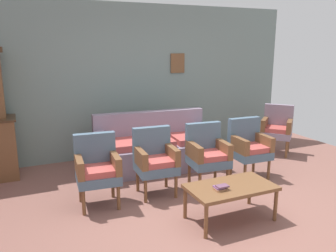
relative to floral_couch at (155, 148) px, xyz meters
name	(u,v)px	position (x,y,z in m)	size (l,w,h in m)	color
ground_plane	(202,212)	(-0.07, -1.70, -0.33)	(7.68, 7.68, 0.00)	#84564C
wall_back_with_decor	(132,81)	(-0.06, 0.93, 1.02)	(6.40, 0.09, 2.70)	gray
floral_couch	(155,148)	(0.00, 0.00, 0.00)	(1.95, 0.93, 0.90)	gray
armchair_row_middle	(97,167)	(-1.16, -0.96, 0.17)	(0.56, 0.53, 0.90)	slate
armchair_near_cabinet	(155,158)	(-0.37, -0.95, 0.17)	(0.55, 0.52, 0.90)	slate
armchair_near_couch_end	(207,152)	(0.40, -1.01, 0.17)	(0.56, 0.54, 0.90)	slate
armchair_by_doorway	(249,145)	(1.15, -0.97, 0.17)	(0.54, 0.51, 0.90)	slate
wingback_chair_by_fireplace	(277,127)	(2.37, -0.20, 0.17)	(0.71, 0.71, 0.90)	gray
coffee_table	(231,189)	(0.14, -1.98, 0.05)	(1.00, 0.56, 0.42)	brown
book_stack_on_table	(221,187)	(-0.03, -2.03, 0.12)	(0.15, 0.12, 0.05)	#A5704D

